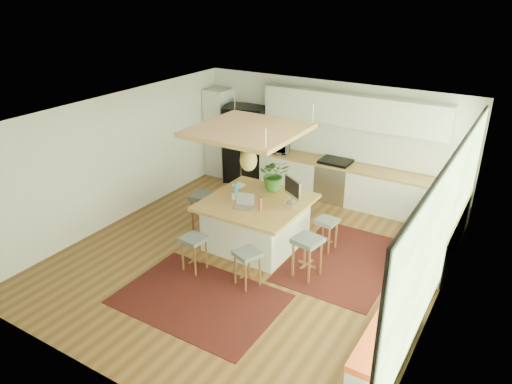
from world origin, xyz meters
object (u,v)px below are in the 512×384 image
Objects in this scene: stool_near_left at (194,252)px; stool_left_side at (204,212)px; stool_right_front at (307,258)px; monitor at (292,190)px; fridge at (245,145)px; stool_right_back at (326,233)px; stool_near_right at (247,267)px; microwave at (279,146)px; island at (256,223)px; laptop at (243,202)px; island_plant at (274,178)px.

stool_left_side is (-0.83, 1.37, 0.00)m from stool_near_left.
monitor reaches higher than stool_right_front.
fridge is 3.92m from stool_right_back.
stool_left_side is (-1.88, 1.28, 0.00)m from stool_near_right.
monitor reaches higher than microwave.
stool_right_back is at bearing 11.16° from stool_left_side.
stool_right_back is (1.70, 1.87, 0.00)m from stool_near_left.
island is 1.43m from stool_near_left.
stool_near_left is at bearing -99.03° from microwave.
stool_near_left is at bearing -109.05° from island.
stool_near_left is 4.10m from microwave.
laptop reaches higher than stool_right_front.
stool_near_right is 0.87× the size of stool_right_front.
island reaches higher than stool_right_front.
microwave is (-0.52, 4.00, 0.74)m from stool_near_left.
laptop reaches higher than stool_right_back.
stool_near_right is at bearing -58.87° from monitor.
stool_near_right is (2.56, -3.95, -0.57)m from fridge.
laptop is 0.94m from monitor.
laptop is (0.42, 0.97, 0.70)m from stool_near_left.
stool_right_back is at bearing 20.72° from laptop.
stool_left_side is at bearing -113.09° from microwave.
island_plant is (-1.21, 0.12, 0.83)m from stool_right_back.
island_plant is at bearing -179.71° from monitor.
microwave is at bearing 116.60° from island_plant.
fridge reaches higher than island_plant.
stool_near_right is 1.28× the size of microwave.
stool_right_back is 2.58m from stool_left_side.
stool_near_left is 1.78× the size of laptop.
island_plant is at bearing 87.78° from island.
fridge is at bearing 161.42° from microwave.
stool_right_front is (1.32, -0.50, -0.11)m from island.
laptop is (1.92, -3.06, 0.12)m from fridge.
stool_left_side is at bearing -154.86° from island_plant.
stool_right_back is at bearing -52.09° from fridge.
island is 2.84× the size of island_plant.
stool_near_right is 1.06m from stool_right_front.
monitor is 0.83× the size of island_plant.
stool_left_side is at bearing 168.85° from stool_right_front.
island_plant is at bearing 71.62° from laptop.
stool_right_back is (0.65, 1.78, 0.00)m from stool_near_right.
laptop is at bearing -97.51° from island.
stool_near_right is (0.59, -1.26, -0.11)m from island.
monitor is at bearing -157.97° from stool_right_back.
laptop reaches higher than stool_left_side.
microwave is at bearing 92.95° from laptop.
monitor is (0.03, 1.53, 0.83)m from stool_near_right.
laptop is 0.72× the size of microwave.
stool_near_right is 4.28m from microwave.
microwave is at bearing 110.37° from island.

